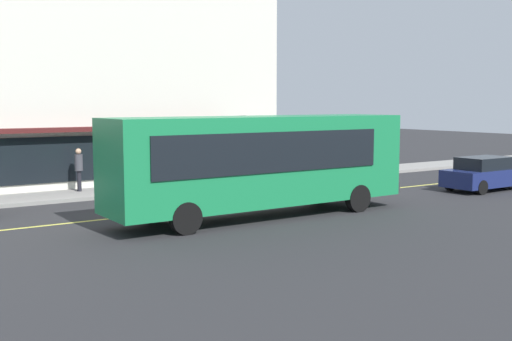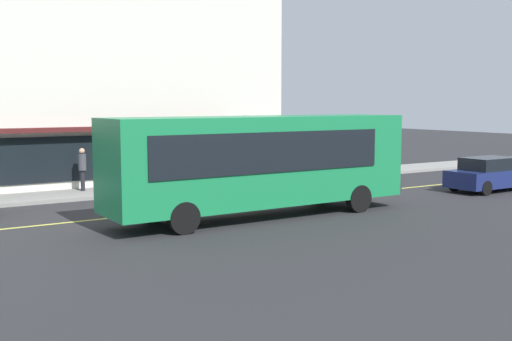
{
  "view_description": "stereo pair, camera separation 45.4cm",
  "coord_description": "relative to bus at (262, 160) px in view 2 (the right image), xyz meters",
  "views": [
    {
      "loc": [
        -10.69,
        -20.23,
        3.97
      ],
      "look_at": [
        1.2,
        -2.25,
        1.6
      ],
      "focal_mm": 43.5,
      "sensor_mm": 36.0,
      "label": 1
    },
    {
      "loc": [
        -10.31,
        -20.48,
        3.97
      ],
      "look_at": [
        1.2,
        -2.25,
        1.6
      ],
      "focal_mm": 43.5,
      "sensor_mm": 36.0,
      "label": 2
    }
  ],
  "objects": [
    {
      "name": "car_navy",
      "position": [
        12.2,
        -0.11,
        -1.24
      ],
      "size": [
        4.32,
        1.89,
        1.52
      ],
      "color": "navy",
      "rests_on": "ground"
    },
    {
      "name": "lane_centre_stripe",
      "position": [
        -1.24,
        2.56,
        -1.98
      ],
      "size": [
        36.0,
        0.16,
        0.01
      ],
      "primitive_type": "cube",
      "color": "#D8D14C",
      "rests_on": "ground"
    },
    {
      "name": "ground",
      "position": [
        -1.24,
        2.56,
        -1.99
      ],
      "size": [
        120.0,
        120.0,
        0.0
      ],
      "primitive_type": "plane",
      "color": "#28282B"
    },
    {
      "name": "sidewalk",
      "position": [
        -1.24,
        8.17,
        -1.91
      ],
      "size": [
        80.0,
        2.71,
        0.15
      ],
      "primitive_type": "cube",
      "color": "gray",
      "rests_on": "ground"
    },
    {
      "name": "traffic_light",
      "position": [
        3.98,
        7.38,
        0.55
      ],
      "size": [
        0.3,
        0.52,
        3.2
      ],
      "color": "#2D2D33",
      "rests_on": "sidewalk"
    },
    {
      "name": "bus",
      "position": [
        0.0,
        0.0,
        0.0
      ],
      "size": [
        11.15,
        2.67,
        3.5
      ],
      "color": "#197F47",
      "rests_on": "ground"
    },
    {
      "name": "storefront_building",
      "position": [
        -3.92,
        15.31,
        3.33
      ],
      "size": [
        22.6,
        12.18,
        10.65
      ],
      "color": "silver",
      "rests_on": "ground"
    },
    {
      "name": "pedestrian_by_curb",
      "position": [
        -1.07,
        7.29,
        -0.81
      ],
      "size": [
        0.34,
        0.34,
        1.71
      ],
      "color": "black",
      "rests_on": "sidewalk"
    },
    {
      "name": "pedestrian_near_storefront",
      "position": [
        -3.67,
        8.66,
        -0.71
      ],
      "size": [
        0.34,
        0.34,
        1.86
      ],
      "color": "black",
      "rests_on": "sidewalk"
    }
  ]
}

